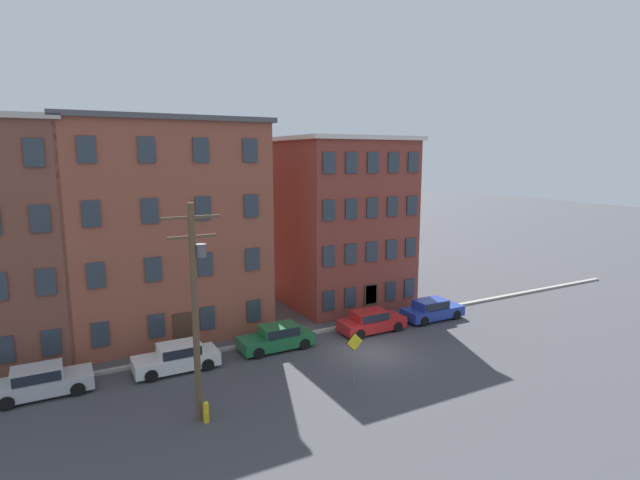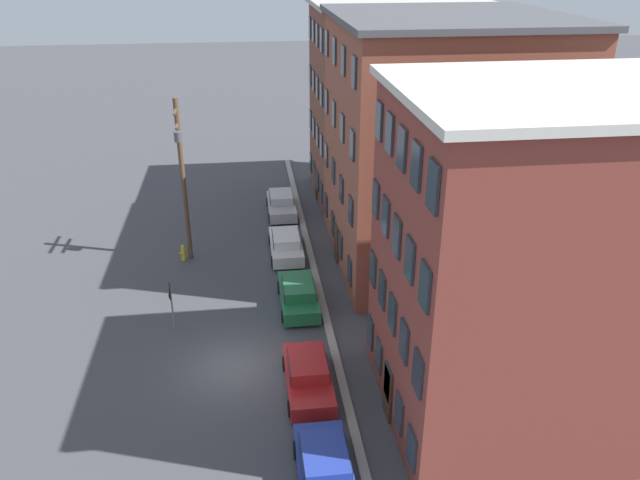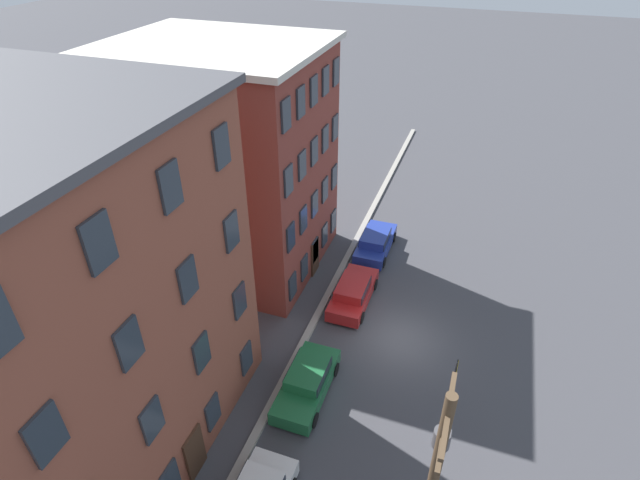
# 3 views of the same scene
# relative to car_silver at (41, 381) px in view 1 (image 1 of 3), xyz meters

# --- Properties ---
(ground_plane) EXTENTS (200.00, 200.00, 0.00)m
(ground_plane) POSITION_rel_car_silver_xyz_m (16.94, -3.25, -0.75)
(ground_plane) COLOR #424247
(kerb_strip) EXTENTS (56.00, 0.36, 0.16)m
(kerb_strip) POSITION_rel_car_silver_xyz_m (16.94, 1.25, -0.67)
(kerb_strip) COLOR #9E998E
(kerb_strip) RESTS_ON ground_plane
(apartment_midblock) EXTENTS (12.39, 11.71, 13.60)m
(apartment_midblock) POSITION_rel_car_silver_xyz_m (7.37, 8.34, 6.06)
(apartment_midblock) COLOR brown
(apartment_midblock) RESTS_ON ground_plane
(apartment_far) EXTENTS (9.18, 10.80, 12.71)m
(apartment_far) POSITION_rel_car_silver_xyz_m (20.74, 7.88, 5.62)
(apartment_far) COLOR brown
(apartment_far) RESTS_ON ground_plane
(car_silver) EXTENTS (4.40, 1.92, 1.43)m
(car_silver) POSITION_rel_car_silver_xyz_m (0.00, 0.00, 0.00)
(car_silver) COLOR #B7B7BC
(car_silver) RESTS_ON ground_plane
(car_white) EXTENTS (4.40, 1.92, 1.43)m
(car_white) POSITION_rel_car_silver_xyz_m (6.39, -0.17, 0.00)
(car_white) COLOR silver
(car_white) RESTS_ON ground_plane
(car_green) EXTENTS (4.40, 1.92, 1.43)m
(car_green) POSITION_rel_car_silver_xyz_m (12.27, 0.01, 0.00)
(car_green) COLOR #1E6638
(car_green) RESTS_ON ground_plane
(car_red) EXTENTS (4.40, 1.92, 1.43)m
(car_red) POSITION_rel_car_silver_xyz_m (18.80, -0.20, 0.00)
(car_red) COLOR #B21E1E
(car_red) RESTS_ON ground_plane
(car_blue) EXTENTS (4.40, 1.92, 1.43)m
(car_blue) POSITION_rel_car_silver_xyz_m (23.94, -0.17, 0.00)
(car_blue) COLOR #233899
(car_blue) RESTS_ON ground_plane
(caution_sign) EXTENTS (0.99, 0.08, 2.70)m
(caution_sign) POSITION_rel_car_silver_xyz_m (13.80, -6.08, 1.06)
(caution_sign) COLOR slate
(caution_sign) RESTS_ON ground_plane
(utility_pole) EXTENTS (2.40, 0.44, 9.45)m
(utility_pole) POSITION_rel_car_silver_xyz_m (6.09, -5.78, 4.56)
(utility_pole) COLOR brown
(utility_pole) RESTS_ON ground_plane
(fire_hydrant) EXTENTS (0.24, 0.34, 0.96)m
(fire_hydrant) POSITION_rel_car_silver_xyz_m (6.25, -6.16, -0.27)
(fire_hydrant) COLOR yellow
(fire_hydrant) RESTS_ON ground_plane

